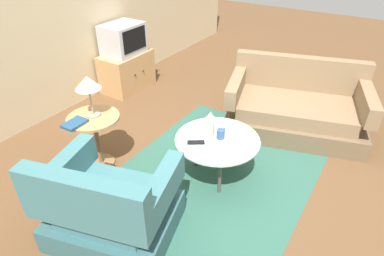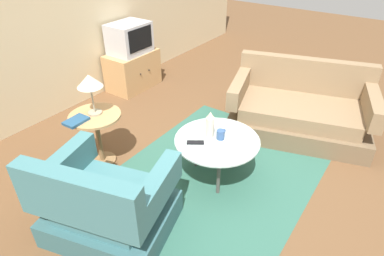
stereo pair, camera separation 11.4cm
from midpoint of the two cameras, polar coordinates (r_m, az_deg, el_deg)
ground_plane at (r=3.65m, az=4.90°, el=-6.97°), size 16.00×16.00×0.00m
back_wall at (r=4.69m, az=-23.21°, el=18.28°), size 9.00×0.12×2.70m
area_rug at (r=3.56m, az=5.03°, el=-8.15°), size 2.48×1.90×0.00m
armchair at (r=2.86m, az=-13.55°, el=-13.14°), size 1.05×1.18×0.87m
couch at (r=4.34m, az=18.90°, el=2.78°), size 1.38×1.87×0.86m
coffee_table at (r=3.30m, az=5.39°, el=-2.52°), size 0.86×0.86×0.46m
side_table at (r=3.60m, az=-15.39°, el=-0.05°), size 0.54×0.54×0.61m
tv_stand at (r=5.36m, az=-9.68°, el=9.92°), size 0.81×0.52×0.58m
television at (r=5.19m, az=-10.25°, el=15.18°), size 0.60×0.47×0.45m
table_lamp at (r=3.39m, az=-16.54°, el=7.62°), size 0.26×0.26×0.44m
vase at (r=3.25m, az=4.18°, el=0.58°), size 0.09×0.09×0.28m
mug at (r=3.27m, az=6.04°, el=-1.12°), size 0.13×0.08×0.10m
tv_remote_dark at (r=3.20m, az=1.61°, el=-2.56°), size 0.14×0.17×0.02m
book at (r=3.44m, az=-18.69°, el=1.16°), size 0.24×0.17×0.03m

